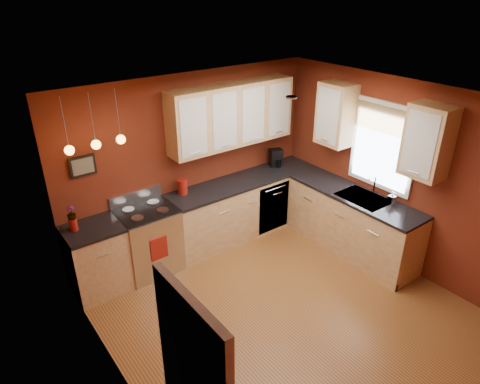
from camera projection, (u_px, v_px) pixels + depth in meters
floor at (285, 311)px, 5.31m from camera, size 4.20×4.20×0.00m
ceiling at (297, 105)px, 4.15m from camera, size 4.00×4.20×0.02m
wall_back at (192, 163)px, 6.23m from camera, size 4.00×0.02×2.60m
wall_left at (118, 292)px, 3.66m from camera, size 0.02×4.20×2.60m
wall_right at (399, 176)px, 5.80m from camera, size 0.02×4.20×2.60m
base_cabinets_back_left at (98, 260)px, 5.51m from camera, size 0.70×0.60×0.90m
base_cabinets_back_right at (244, 207)px, 6.79m from camera, size 2.54×0.60×0.90m
base_cabinets_right at (351, 223)px, 6.34m from camera, size 0.60×2.10×0.90m
counter_back_left at (92, 229)px, 5.30m from camera, size 0.70×0.62×0.04m
counter_back_right at (244, 181)px, 6.58m from camera, size 2.54×0.62×0.04m
counter_right at (355, 195)px, 6.13m from camera, size 0.62×2.10×0.04m
gas_range at (149, 240)px, 5.89m from camera, size 0.76×0.64×1.11m
dishwasher_front at (274, 208)px, 6.78m from camera, size 0.60×0.02×0.80m
sink at (363, 199)px, 6.03m from camera, size 0.50×0.70×0.33m
window at (383, 144)px, 5.83m from camera, size 0.06×1.02×1.22m
upper_cabinets_back at (232, 115)px, 6.14m from camera, size 2.00×0.35×0.90m
upper_cabinets_right at (378, 127)px, 5.65m from camera, size 0.35×1.95×0.90m
wall_picture at (83, 166)px, 5.23m from camera, size 0.32×0.03×0.26m
pendant_lights at (96, 144)px, 4.89m from camera, size 0.71×0.11×0.66m
red_canister at (182, 187)px, 6.08m from camera, size 0.15×0.15×0.22m
red_vase at (73, 224)px, 5.21m from camera, size 0.10×0.10×0.16m
flowers at (71, 213)px, 5.14m from camera, size 0.14×0.14×0.19m
coffee_maker at (276, 158)px, 6.99m from camera, size 0.24×0.24×0.29m
soap_pump at (392, 198)px, 5.80m from camera, size 0.10×0.10×0.19m
dish_towel at (159, 248)px, 5.63m from camera, size 0.24×0.02×0.33m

